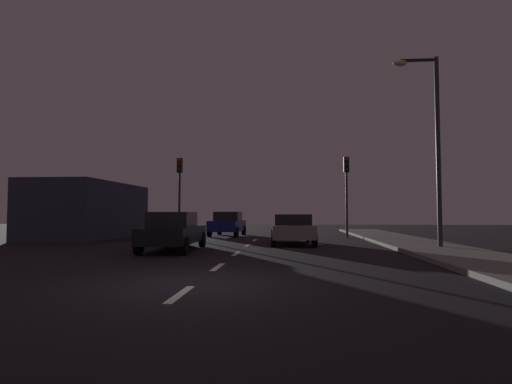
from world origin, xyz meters
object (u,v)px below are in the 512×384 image
object	(u,v)px
car_adjacent_lane	(174,231)
traffic_signal_left	(179,182)
car_oncoming_far	(228,224)
street_lamp_right	(431,134)
car_stopped_ahead	(292,229)
traffic_signal_right	(347,181)

from	to	relation	value
car_adjacent_lane	traffic_signal_left	bearing A→B (deg)	104.06
traffic_signal_left	car_oncoming_far	xyz separation A→B (m)	(2.73, 1.76, -2.62)
traffic_signal_left	car_oncoming_far	world-z (taller)	traffic_signal_left
traffic_signal_left	street_lamp_right	world-z (taller)	street_lamp_right
car_adjacent_lane	car_oncoming_far	bearing A→B (deg)	87.63
traffic_signal_left	car_stopped_ahead	size ratio (longest dim) A/B	1.08
traffic_signal_right	car_stopped_ahead	bearing A→B (deg)	-121.16
traffic_signal_left	car_oncoming_far	size ratio (longest dim) A/B	1.23
traffic_signal_left	traffic_signal_right	bearing A→B (deg)	-0.00
traffic_signal_right	car_adjacent_lane	world-z (taller)	traffic_signal_right
traffic_signal_right	street_lamp_right	xyz separation A→B (m)	(2.29, -8.04, 1.22)
traffic_signal_right	car_adjacent_lane	distance (m)	12.29
car_oncoming_far	traffic_signal_right	bearing A→B (deg)	-13.38
traffic_signal_right	street_lamp_right	bearing A→B (deg)	-74.10
car_oncoming_far	street_lamp_right	xyz separation A→B (m)	(9.68, -9.80, 3.81)
car_adjacent_lane	car_oncoming_far	size ratio (longest dim) A/B	1.18
traffic_signal_right	street_lamp_right	world-z (taller)	street_lamp_right
car_stopped_ahead	street_lamp_right	world-z (taller)	street_lamp_right
traffic_signal_left	street_lamp_right	xyz separation A→B (m)	(12.41, -8.04, 1.19)
car_adjacent_lane	street_lamp_right	size ratio (longest dim) A/B	0.60
street_lamp_right	car_adjacent_lane	bearing A→B (deg)	-174.07
car_oncoming_far	street_lamp_right	bearing A→B (deg)	-45.34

